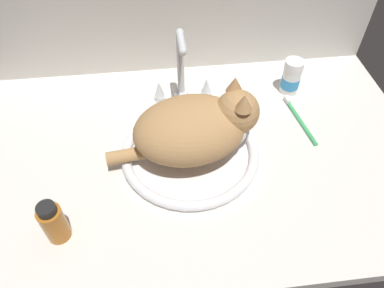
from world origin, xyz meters
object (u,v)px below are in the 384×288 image
at_px(sink_basin, 192,152).
at_px(faucet, 183,76).
at_px(toothbrush, 299,119).
at_px(pill_bottle, 291,78).
at_px(amber_bottle, 54,222).
at_px(cat, 200,126).

relative_size(sink_basin, faucet, 1.54).
height_order(sink_basin, toothbrush, sink_basin).
bearing_deg(faucet, pill_bottle, 0.08).
relative_size(sink_basin, amber_bottle, 3.19).
xyz_separation_m(sink_basin, amber_bottle, (-0.30, -0.19, 0.04)).
height_order(sink_basin, pill_bottle, pill_bottle).
relative_size(cat, pill_bottle, 3.50).
xyz_separation_m(cat, pill_bottle, (0.29, 0.21, -0.05)).
height_order(cat, toothbrush, cat).
xyz_separation_m(faucet, cat, (0.02, -0.21, 0.01)).
distance_m(faucet, amber_bottle, 0.50).
relative_size(amber_bottle, pill_bottle, 1.02).
distance_m(faucet, cat, 0.21).
bearing_deg(pill_bottle, cat, -144.26).
bearing_deg(amber_bottle, toothbrush, 24.36).
bearing_deg(sink_basin, cat, 6.90).
height_order(amber_bottle, toothbrush, amber_bottle).
relative_size(faucet, toothbrush, 1.18).
bearing_deg(cat, sink_basin, -173.10).
distance_m(sink_basin, cat, 0.09).
relative_size(pill_bottle, toothbrush, 0.57).
height_order(cat, pill_bottle, cat).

